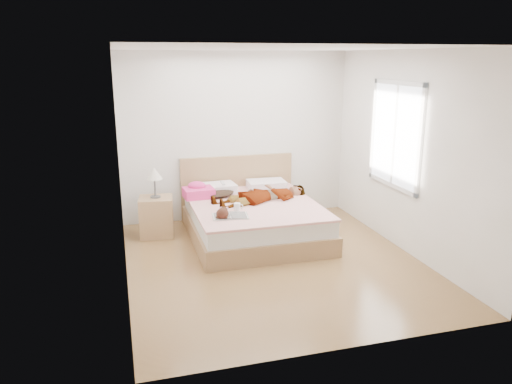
% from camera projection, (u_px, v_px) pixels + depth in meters
% --- Properties ---
extents(ground, '(4.00, 4.00, 0.00)m').
position_uv_depth(ground, '(274.00, 263.00, 6.28)').
color(ground, '#513419').
rests_on(ground, ground).
extents(woman, '(1.59, 0.92, 0.21)m').
position_uv_depth(woman, '(263.00, 193.00, 7.18)').
color(woman, white).
rests_on(woman, bed).
extents(hair, '(0.63, 0.70, 0.09)m').
position_uv_depth(hair, '(218.00, 192.00, 7.47)').
color(hair, black).
rests_on(hair, bed).
extents(phone, '(0.07, 0.10, 0.05)m').
position_uv_depth(phone, '(223.00, 183.00, 7.40)').
color(phone, silver).
rests_on(phone, bed).
extents(room_shell, '(4.00, 4.00, 4.00)m').
position_uv_depth(room_shell, '(395.00, 135.00, 6.63)').
color(room_shell, white).
rests_on(room_shell, ground).
extents(bed, '(1.80, 2.08, 1.00)m').
position_uv_depth(bed, '(253.00, 217.00, 7.17)').
color(bed, brown).
rests_on(bed, ground).
extents(towel, '(0.45, 0.38, 0.23)m').
position_uv_depth(towel, '(198.00, 191.00, 7.32)').
color(towel, '#FF45AA').
rests_on(towel, bed).
extents(magazine, '(0.49, 0.36, 0.03)m').
position_uv_depth(magazine, '(230.00, 216.00, 6.44)').
color(magazine, silver).
rests_on(magazine, bed).
extents(coffee_mug, '(0.14, 0.11, 0.10)m').
position_uv_depth(coffee_mug, '(237.00, 207.00, 6.69)').
color(coffee_mug, white).
rests_on(coffee_mug, bed).
extents(plush_toy, '(0.22, 0.27, 0.14)m').
position_uv_depth(plush_toy, '(223.00, 213.00, 6.35)').
color(plush_toy, '#32190E').
rests_on(plush_toy, bed).
extents(nightstand, '(0.52, 0.47, 1.01)m').
position_uv_depth(nightstand, '(156.00, 213.00, 7.15)').
color(nightstand, olive).
rests_on(nightstand, ground).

